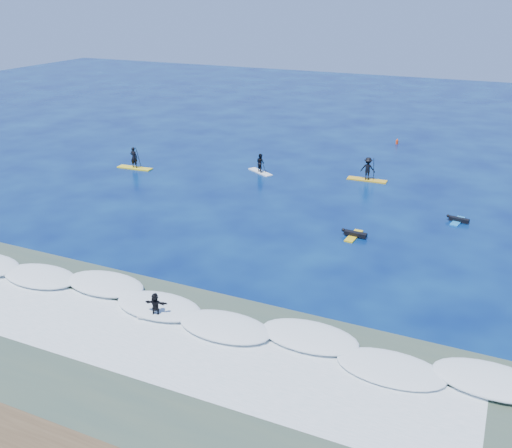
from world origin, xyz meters
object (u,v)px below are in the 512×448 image
at_px(prone_paddler_far, 458,220).
at_px(sup_paddler_center, 260,165).
at_px(sup_paddler_left, 134,161).
at_px(wave_surfer, 156,306).
at_px(sup_paddler_right, 368,170).
at_px(marker_buoy, 397,142).
at_px(prone_paddler_near, 354,235).

bearing_deg(prone_paddler_far, sup_paddler_center, 83.72).
bearing_deg(prone_paddler_far, sup_paddler_left, 96.81).
bearing_deg(wave_surfer, sup_paddler_center, 89.20).
height_order(sup_paddler_right, marker_buoy, sup_paddler_right).
xyz_separation_m(wave_surfer, marker_buoy, (3.72, 39.94, -0.50)).
relative_size(prone_paddler_far, marker_buoy, 3.21).
bearing_deg(sup_paddler_right, marker_buoy, 89.24).
height_order(wave_surfer, marker_buoy, wave_surfer).
height_order(sup_paddler_left, sup_paddler_right, sup_paddler_right).
xyz_separation_m(prone_paddler_far, marker_buoy, (-8.46, 20.17, 0.14)).
height_order(prone_paddler_near, marker_buoy, marker_buoy).
bearing_deg(prone_paddler_far, prone_paddler_near, 142.28).
bearing_deg(sup_paddler_center, prone_paddler_far, 15.30).
distance_m(sup_paddler_left, prone_paddler_near, 23.60).
height_order(sup_paddler_center, prone_paddler_far, sup_paddler_center).
distance_m(prone_paddler_far, marker_buoy, 21.87).
bearing_deg(prone_paddler_near, sup_paddler_right, 14.53).
bearing_deg(sup_paddler_right, sup_paddler_left, -166.78).
distance_m(sup_paddler_center, prone_paddler_near, 15.59).
bearing_deg(wave_surfer, prone_paddler_near, 53.40).
xyz_separation_m(sup_paddler_center, marker_buoy, (9.07, 15.28, -0.47)).
relative_size(sup_paddler_left, prone_paddler_near, 1.51).
bearing_deg(prone_paddler_near, sup_paddler_left, 77.33).
distance_m(prone_paddler_near, wave_surfer, 15.49).
bearing_deg(prone_paddler_far, sup_paddler_right, 60.34).
height_order(sup_paddler_left, prone_paddler_far, sup_paddler_left).
bearing_deg(sup_paddler_center, prone_paddler_near, -11.35).
distance_m(sup_paddler_left, sup_paddler_center, 11.63).
height_order(sup_paddler_left, prone_paddler_near, sup_paddler_left).
height_order(sup_paddler_left, wave_surfer, sup_paddler_left).
xyz_separation_m(sup_paddler_left, wave_surfer, (16.40, -21.02, 0.04)).
bearing_deg(wave_surfer, sup_paddler_right, 68.47).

